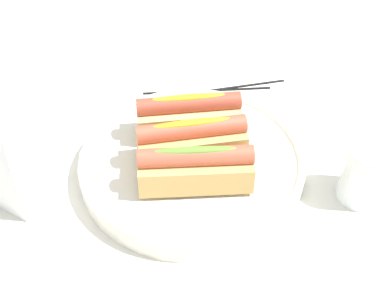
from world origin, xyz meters
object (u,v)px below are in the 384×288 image
(chopstick_near, at_px, (207,90))
(hotdog_side, at_px, (196,168))
(chopstick_far, at_px, (225,88))
(serving_bowl, at_px, (192,163))
(water_glass, at_px, (366,174))
(hotdog_front, at_px, (189,115))
(hotdog_back, at_px, (192,140))

(chopstick_near, bearing_deg, hotdog_side, 80.82)
(hotdog_side, bearing_deg, chopstick_far, -88.44)
(serving_bowl, distance_m, water_glass, 0.24)
(serving_bowl, relative_size, chopstick_near, 1.47)
(serving_bowl, distance_m, chopstick_far, 0.21)
(hotdog_side, bearing_deg, chopstick_near, -81.53)
(hotdog_front, height_order, hotdog_side, same)
(hotdog_back, relative_size, chopstick_near, 0.72)
(hotdog_side, xyz_separation_m, chopstick_near, (0.04, -0.25, -0.06))
(serving_bowl, xyz_separation_m, hotdog_side, (-0.02, 0.05, 0.04))
(hotdog_front, bearing_deg, serving_bowl, 108.15)
(serving_bowl, height_order, chopstick_near, serving_bowl)
(hotdog_front, distance_m, chopstick_near, 0.16)
(hotdog_front, distance_m, chopstick_far, 0.17)
(hotdog_side, bearing_deg, hotdog_front, -71.85)
(serving_bowl, relative_size, hotdog_side, 2.04)
(hotdog_side, relative_size, water_glass, 1.76)
(hotdog_front, bearing_deg, chopstick_far, -99.81)
(hotdog_front, height_order, hotdog_back, same)
(hotdog_side, relative_size, chopstick_far, 0.72)
(hotdog_front, bearing_deg, water_glass, 170.75)
(water_glass, xyz_separation_m, chopstick_far, (0.23, -0.20, -0.04))
(hotdog_back, distance_m, chopstick_near, 0.21)
(serving_bowl, height_order, chopstick_far, serving_bowl)
(hotdog_side, distance_m, chopstick_near, 0.26)
(hotdog_side, distance_m, water_glass, 0.23)
(serving_bowl, bearing_deg, hotdog_side, 108.15)
(hotdog_back, height_order, chopstick_far, hotdog_back)
(serving_bowl, relative_size, water_glass, 3.58)
(serving_bowl, bearing_deg, hotdog_front, -71.85)
(hotdog_side, relative_size, chopstick_near, 0.72)
(hotdog_back, xyz_separation_m, chopstick_far, (-0.01, -0.21, -0.06))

